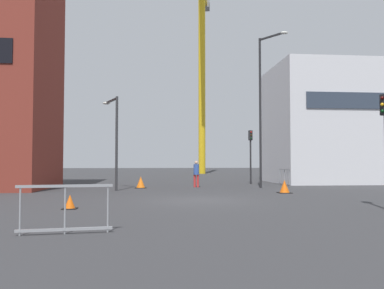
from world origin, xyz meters
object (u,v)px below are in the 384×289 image
at_px(streetlamp_short, 115,132).
at_px(traffic_cone_by_barrier, 285,187).
at_px(traffic_light_near, 251,148).
at_px(streetlamp_tall, 263,100).
at_px(pedestrian_walking, 196,172).
at_px(traffic_cone_orange, 141,183).
at_px(traffic_cone_striped, 70,202).
at_px(construction_crane, 202,46).

xyz_separation_m(streetlamp_short, traffic_cone_by_barrier, (8.74, -2.71, -2.92)).
height_order(traffic_light_near, traffic_cone_by_barrier, traffic_light_near).
distance_m(streetlamp_tall, pedestrian_walking, 5.96).
bearing_deg(pedestrian_walking, traffic_cone_orange, -172.68).
bearing_deg(traffic_cone_striped, traffic_light_near, 55.35).
height_order(streetlamp_short, traffic_cone_striped, streetlamp_short).
distance_m(construction_crane, traffic_cone_by_barrier, 35.00).
bearing_deg(pedestrian_walking, streetlamp_short, -155.81).
bearing_deg(traffic_cone_orange, streetlamp_short, -129.15).
height_order(construction_crane, streetlamp_tall, construction_crane).
distance_m(traffic_cone_by_barrier, traffic_cone_striped, 11.01).
bearing_deg(construction_crane, traffic_cone_orange, -104.34).
bearing_deg(pedestrian_walking, traffic_cone_striped, -116.63).
distance_m(streetlamp_short, traffic_cone_orange, 3.64).
relative_size(streetlamp_short, traffic_cone_striped, 10.70).
bearing_deg(traffic_cone_striped, streetlamp_tall, 45.75).
bearing_deg(streetlamp_short, streetlamp_tall, 6.39).
height_order(streetlamp_tall, traffic_cone_by_barrier, streetlamp_tall).
distance_m(streetlamp_short, traffic_cone_striped, 9.08).
height_order(construction_crane, pedestrian_walking, construction_crane).
xyz_separation_m(pedestrian_walking, traffic_cone_by_barrier, (3.96, -4.86, -0.63)).
bearing_deg(streetlamp_tall, construction_crane, 91.08).
relative_size(construction_crane, traffic_cone_by_barrier, 37.92).
bearing_deg(traffic_cone_orange, pedestrian_walking, 7.32).
bearing_deg(traffic_light_near, traffic_cone_by_barrier, -91.58).
relative_size(traffic_light_near, traffic_cone_orange, 5.44).
relative_size(streetlamp_tall, streetlamp_short, 1.77).
bearing_deg(pedestrian_walking, construction_crane, 82.57).
xyz_separation_m(construction_crane, pedestrian_walking, (-3.40, -26.11, -15.67)).
xyz_separation_m(traffic_cone_orange, traffic_cone_by_barrier, (7.35, -4.42, -0.02)).
bearing_deg(traffic_cone_by_barrier, traffic_cone_striped, -147.93).
relative_size(streetlamp_short, traffic_cone_orange, 7.40).
relative_size(streetlamp_tall, pedestrian_walking, 5.59).
height_order(construction_crane, traffic_cone_striped, construction_crane).
bearing_deg(traffic_cone_by_barrier, streetlamp_short, 162.77).
xyz_separation_m(streetlamp_tall, traffic_cone_orange, (-7.30, 0.74, -4.95)).
height_order(streetlamp_short, traffic_light_near, streetlamp_short).
bearing_deg(streetlamp_short, construction_crane, 73.85).
xyz_separation_m(construction_crane, traffic_light_near, (0.78, -23.00, -14.06)).
xyz_separation_m(streetlamp_tall, traffic_cone_by_barrier, (0.05, -3.68, -4.97)).
xyz_separation_m(construction_crane, streetlamp_tall, (0.51, -27.28, -11.34)).
relative_size(traffic_cone_orange, traffic_cone_by_barrier, 1.06).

